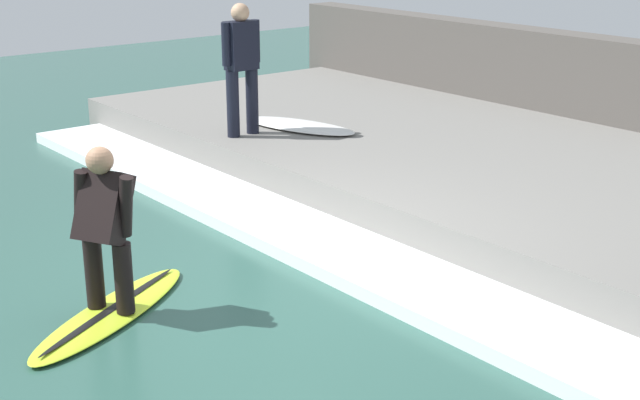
# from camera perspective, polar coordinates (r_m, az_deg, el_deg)

# --- Properties ---
(ground_plane) EXTENTS (28.00, 28.00, 0.00)m
(ground_plane) POSITION_cam_1_polar(r_m,az_deg,el_deg) (7.60, -2.96, -5.76)
(ground_plane) COLOR #2D564C
(concrete_ledge) EXTENTS (4.40, 12.97, 0.44)m
(concrete_ledge) POSITION_cam_1_polar(r_m,az_deg,el_deg) (9.92, 13.92, 0.84)
(concrete_ledge) COLOR slate
(concrete_ledge) RESTS_ON ground_plane
(wave_foam_crest) EXTENTS (0.95, 12.32, 0.13)m
(wave_foam_crest) POSITION_cam_1_polar(r_m,az_deg,el_deg) (8.10, 2.19, -3.73)
(wave_foam_crest) COLOR white
(wave_foam_crest) RESTS_ON ground_plane
(surfboard_riding) EXTENTS (1.92, 1.33, 0.07)m
(surfboard_riding) POSITION_cam_1_polar(r_m,az_deg,el_deg) (7.31, -13.18, -7.01)
(surfboard_riding) COLOR #BFE02D
(surfboard_riding) RESTS_ON ground_plane
(surfer_riding) EXTENTS (0.53, 0.55, 1.33)m
(surfer_riding) POSITION_cam_1_polar(r_m,az_deg,el_deg) (7.03, -13.63, -1.35)
(surfer_riding) COLOR black
(surfer_riding) RESTS_ON surfboard_riding
(surfer_waiting_near) EXTENTS (0.54, 0.24, 1.59)m
(surfer_waiting_near) POSITION_cam_1_polar(r_m,az_deg,el_deg) (10.82, -5.05, 8.78)
(surfer_waiting_near) COLOR black
(surfer_waiting_near) RESTS_ON concrete_ledge
(surfboard_waiting_near) EXTENTS (1.02, 1.72, 0.06)m
(surfboard_waiting_near) POSITION_cam_1_polar(r_m,az_deg,el_deg) (11.30, -1.32, 4.78)
(surfboard_waiting_near) COLOR white
(surfboard_waiting_near) RESTS_ON concrete_ledge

